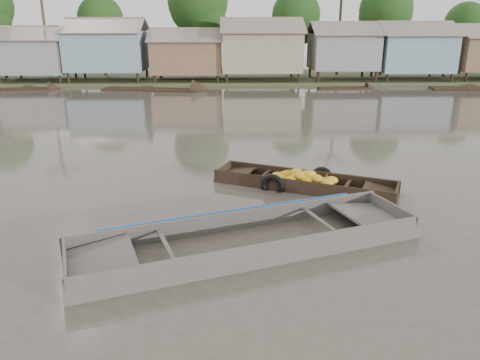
{
  "coord_description": "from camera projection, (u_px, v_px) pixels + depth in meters",
  "views": [
    {
      "loc": [
        -0.33,
        -11.66,
        4.98
      ],
      "look_at": [
        -0.02,
        0.69,
        0.8
      ],
      "focal_mm": 35.0,
      "sensor_mm": 36.0,
      "label": 1
    }
  ],
  "objects": [
    {
      "name": "riverbank",
      "position": [
        265.0,
        45.0,
        41.91
      ],
      "size": [
        120.0,
        12.47,
        10.22
      ],
      "color": "#384723",
      "rests_on": "ground"
    },
    {
      "name": "ground",
      "position": [
        242.0,
        216.0,
        12.64
      ],
      "size": [
        120.0,
        120.0,
        0.0
      ],
      "primitive_type": "plane",
      "color": "#473F36",
      "rests_on": "ground"
    },
    {
      "name": "distant_boats",
      "position": [
        297.0,
        91.0,
        36.22
      ],
      "size": [
        43.72,
        3.47,
        0.35
      ],
      "color": "black",
      "rests_on": "ground"
    },
    {
      "name": "viewer_boat",
      "position": [
        249.0,
        243.0,
        10.93
      ],
      "size": [
        8.45,
        4.76,
        0.66
      ],
      "rotation": [
        0.0,
        0.0,
        0.34
      ],
      "color": "#423D38",
      "rests_on": "ground"
    },
    {
      "name": "banana_boat",
      "position": [
        301.0,
        182.0,
        14.82
      ],
      "size": [
        5.78,
        3.62,
        0.81
      ],
      "rotation": [
        0.0,
        0.0,
        -0.43
      ],
      "color": "black",
      "rests_on": "ground"
    }
  ]
}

